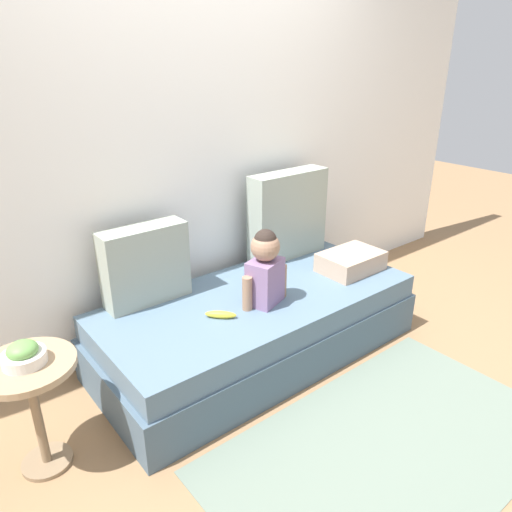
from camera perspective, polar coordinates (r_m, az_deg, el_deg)
ground_plane at (r=3.02m, az=0.21°, el=-11.37°), size 12.00×12.00×0.00m
back_wall at (r=3.00m, az=-6.75°, el=12.91°), size 5.13×0.10×2.38m
couch at (r=2.92m, az=0.22°, el=-8.16°), size 1.93×0.88×0.40m
throw_pillow_left at (r=2.73m, az=-13.04°, el=-1.04°), size 0.48×0.16×0.44m
throw_pillow_right at (r=3.26m, az=3.79°, el=4.90°), size 0.58×0.16×0.59m
toddler at (r=2.64m, az=1.10°, el=-1.34°), size 0.31×0.20×0.44m
banana at (r=2.58m, az=-4.23°, el=-6.97°), size 0.15×0.15×0.04m
folded_blanket at (r=3.16m, az=11.23°, el=-0.64°), size 0.40×0.28×0.12m
side_table at (r=2.28m, az=-25.22°, el=-14.04°), size 0.40×0.40×0.54m
fruit_bowl at (r=2.19m, az=-25.96°, el=-10.53°), size 0.18×0.18×0.10m
floor_rug at (r=2.50m, az=15.59°, el=-20.90°), size 1.74×1.00×0.01m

